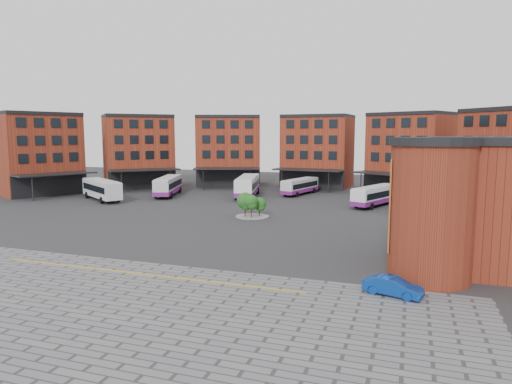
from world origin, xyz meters
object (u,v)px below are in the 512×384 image
(tree_island, at_px, (251,204))
(bus_a, at_px, (102,188))
(bus_c, at_px, (248,186))
(bus_b, at_px, (168,186))
(bus_d, at_px, (300,186))
(bus_f, at_px, (417,201))
(bus_e, at_px, (376,195))
(blue_car, at_px, (393,286))

(tree_island, xyz_separation_m, bus_a, (-28.28, 6.71, 0.17))
(bus_a, height_order, bus_c, bus_c)
(bus_b, xyz_separation_m, bus_d, (21.63, 8.84, -0.24))
(bus_f, bearing_deg, bus_a, -142.82)
(bus_c, height_order, bus_f, bus_c)
(bus_e, distance_m, bus_f, 6.79)
(bus_b, xyz_separation_m, bus_f, (41.28, -3.70, -0.27))
(bus_d, relative_size, bus_f, 1.08)
(bus_d, bearing_deg, bus_c, -127.89)
(bus_b, bearing_deg, tree_island, -53.12)
(tree_island, bearing_deg, bus_a, 166.66)
(tree_island, height_order, bus_e, tree_island)
(bus_b, relative_size, bus_f, 1.24)
(tree_island, distance_m, blue_car, 30.58)
(bus_e, distance_m, blue_car, 39.21)
(bus_b, height_order, bus_e, bus_b)
(bus_f, height_order, blue_car, bus_f)
(tree_island, relative_size, bus_a, 0.39)
(tree_island, height_order, bus_f, tree_island)
(bus_b, distance_m, bus_e, 35.42)
(bus_a, bearing_deg, bus_c, -27.75)
(bus_a, xyz_separation_m, blue_car, (47.00, -30.86, -1.32))
(bus_b, distance_m, blue_car, 55.69)
(bus_a, height_order, bus_e, bus_a)
(blue_car, bearing_deg, bus_f, 12.10)
(bus_e, bearing_deg, bus_a, -146.22)
(blue_car, bearing_deg, bus_c, 46.36)
(bus_d, bearing_deg, blue_car, -54.62)
(tree_island, relative_size, blue_car, 1.12)
(bus_c, distance_m, bus_e, 21.87)
(tree_island, distance_m, bus_e, 20.86)
(bus_c, height_order, bus_e, bus_c)
(bus_c, bearing_deg, blue_car, -71.57)
(bus_e, height_order, bus_f, bus_e)
(tree_island, distance_m, bus_b, 25.67)
(bus_c, distance_m, blue_car, 49.40)
(bus_a, distance_m, bus_b, 11.29)
(bus_b, distance_m, bus_f, 41.45)
(bus_d, bearing_deg, bus_a, -134.37)
(tree_island, height_order, bus_b, bus_b)
(bus_a, distance_m, bus_c, 24.14)
(bus_a, xyz_separation_m, bus_b, (7.53, 8.41, -0.19))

